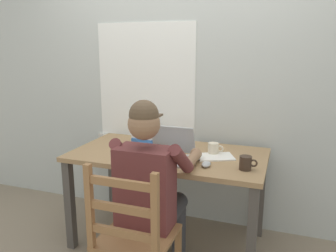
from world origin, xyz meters
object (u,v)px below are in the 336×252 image
(seated_person, at_px, (152,184))
(book_stack_main, at_px, (145,139))
(wooden_chair, at_px, (133,239))
(landscape_photo_print, at_px, (186,146))
(desk, at_px, (168,164))
(computer_mouse, at_px, (206,164))
(coffee_mug_white, at_px, (214,149))
(laptop, at_px, (169,152))
(coffee_mug_dark, at_px, (246,163))

(seated_person, relative_size, book_stack_main, 5.92)
(wooden_chair, bearing_deg, landscape_photo_print, 88.71)
(wooden_chair, bearing_deg, desk, 94.09)
(computer_mouse, xyz_separation_m, coffee_mug_white, (-0.01, 0.28, 0.03))
(laptop, distance_m, coffee_mug_dark, 0.55)
(seated_person, height_order, computer_mouse, seated_person)
(desk, xyz_separation_m, wooden_chair, (0.05, -0.74, -0.20))
(desk, relative_size, coffee_mug_white, 12.36)
(desk, height_order, coffee_mug_white, coffee_mug_white)
(book_stack_main, bearing_deg, computer_mouse, -31.70)
(desk, distance_m, coffee_mug_white, 0.37)
(wooden_chair, relative_size, computer_mouse, 9.28)
(coffee_mug_dark, height_order, landscape_photo_print, coffee_mug_dark)
(coffee_mug_white, bearing_deg, coffee_mug_dark, -43.29)
(wooden_chair, bearing_deg, computer_mouse, 61.53)
(book_stack_main, bearing_deg, wooden_chair, -70.77)
(seated_person, distance_m, coffee_mug_white, 0.61)
(wooden_chair, distance_m, book_stack_main, 1.02)
(wooden_chair, relative_size, coffee_mug_white, 7.89)
(wooden_chair, xyz_separation_m, computer_mouse, (0.29, 0.54, 0.31))
(book_stack_main, bearing_deg, coffee_mug_white, -9.12)
(computer_mouse, bearing_deg, desk, 149.23)
(desk, xyz_separation_m, seated_person, (0.05, -0.46, 0.03))
(wooden_chair, xyz_separation_m, laptop, (-0.00, 0.61, 0.34))
(coffee_mug_white, bearing_deg, landscape_photo_print, 149.85)
(computer_mouse, bearing_deg, wooden_chair, -118.47)
(laptop, bearing_deg, coffee_mug_white, 36.26)
(wooden_chair, height_order, landscape_photo_print, wooden_chair)
(landscape_photo_print, bearing_deg, desk, -122.21)
(laptop, xyz_separation_m, coffee_mug_dark, (0.55, -0.04, -0.01))
(desk, bearing_deg, coffee_mug_dark, -16.37)
(coffee_mug_dark, bearing_deg, laptop, 175.36)
(book_stack_main, relative_size, landscape_photo_print, 1.60)
(coffee_mug_dark, height_order, book_stack_main, coffee_mug_dark)
(computer_mouse, bearing_deg, seated_person, -138.69)
(seated_person, xyz_separation_m, coffee_mug_white, (0.28, 0.53, 0.11))
(computer_mouse, distance_m, coffee_mug_white, 0.28)
(wooden_chair, bearing_deg, seated_person, 90.00)
(coffee_mug_white, xyz_separation_m, book_stack_main, (-0.60, 0.10, -0.00))
(seated_person, relative_size, coffee_mug_white, 10.49)
(desk, bearing_deg, seated_person, -83.43)
(coffee_mug_dark, bearing_deg, coffee_mug_white, 136.71)
(computer_mouse, height_order, landscape_photo_print, computer_mouse)
(laptop, relative_size, computer_mouse, 3.30)
(seated_person, distance_m, wooden_chair, 0.36)
(desk, relative_size, computer_mouse, 14.53)
(coffee_mug_white, distance_m, landscape_photo_print, 0.30)
(laptop, height_order, computer_mouse, laptop)
(seated_person, height_order, coffee_mug_dark, seated_person)
(seated_person, bearing_deg, wooden_chair, -90.00)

